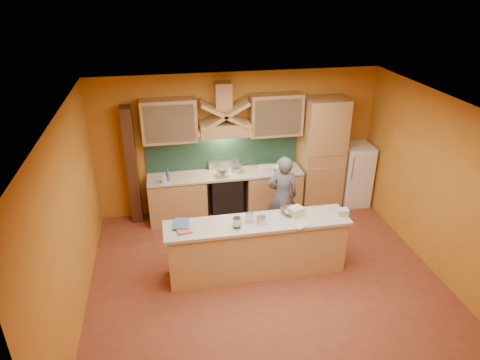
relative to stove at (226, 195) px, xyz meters
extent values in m
cube|color=brown|center=(0.30, -2.20, -0.45)|extent=(5.50, 5.00, 0.01)
cube|color=white|center=(0.30, -2.20, 2.35)|extent=(5.50, 5.00, 0.01)
cube|color=#C57C26|center=(0.30, 0.30, 0.95)|extent=(5.50, 0.02, 2.80)
cube|color=#C57C26|center=(0.30, -4.70, 0.95)|extent=(5.50, 0.02, 2.80)
cube|color=#C57C26|center=(-2.45, -2.20, 0.95)|extent=(0.02, 5.00, 2.80)
cube|color=#C57C26|center=(3.05, -2.20, 0.95)|extent=(0.02, 5.00, 2.80)
cube|color=tan|center=(-0.95, 0.00, -0.02)|extent=(1.10, 0.60, 0.86)
cube|color=tan|center=(0.95, 0.00, -0.02)|extent=(1.10, 0.60, 0.86)
cube|color=#BFB5A1|center=(0.00, 0.00, 0.45)|extent=(3.00, 0.62, 0.04)
cube|color=black|center=(0.00, 0.00, 0.00)|extent=(0.60, 0.58, 0.90)
cube|color=#183528|center=(0.00, 0.28, 0.80)|extent=(3.00, 0.03, 0.70)
cube|color=tan|center=(0.00, 0.05, 1.37)|extent=(0.92, 0.50, 0.24)
cube|color=tan|center=(0.00, 0.15, 1.95)|extent=(0.30, 0.30, 0.50)
cube|color=tan|center=(-1.00, 0.12, 1.55)|extent=(1.00, 0.35, 0.80)
cube|color=tan|center=(1.00, 0.12, 1.55)|extent=(1.00, 0.35, 0.80)
cube|color=tan|center=(1.95, 0.00, 0.70)|extent=(0.80, 0.60, 2.30)
cube|color=white|center=(2.70, 0.00, 0.20)|extent=(0.58, 0.60, 1.30)
cube|color=#472816|center=(-1.75, 0.15, 0.70)|extent=(0.20, 0.30, 2.30)
cube|color=#DBB170|center=(0.20, -1.90, -0.01)|extent=(2.80, 0.55, 0.88)
cube|color=#BFB5A1|center=(0.20, -1.90, 0.47)|extent=(2.90, 0.62, 0.05)
imported|color=slate|center=(0.91, -0.83, 0.32)|extent=(0.60, 0.43, 1.54)
cylinder|color=#B7B6BE|center=(-0.08, -0.11, 0.54)|extent=(0.26, 0.26, 0.18)
cylinder|color=#B8B8C0|center=(0.22, 0.01, 0.52)|extent=(0.21, 0.21, 0.14)
imported|color=silver|center=(-1.18, -0.20, 0.55)|extent=(0.10, 0.10, 0.17)
imported|color=#366294|center=(-1.10, -0.11, 0.58)|extent=(0.10, 0.10, 0.23)
imported|color=white|center=(1.02, -0.01, 0.50)|extent=(0.24, 0.24, 0.07)
cube|color=silver|center=(0.80, -0.03, 0.52)|extent=(0.26, 0.21, 0.09)
imported|color=#C26845|center=(-1.05, -1.92, 0.51)|extent=(0.27, 0.33, 0.03)
imported|color=#41668F|center=(-1.08, -1.78, 0.53)|extent=(0.27, 0.34, 0.02)
cylinder|color=silver|center=(-0.14, -2.00, 0.58)|extent=(0.16, 0.16, 0.17)
cylinder|color=silver|center=(0.08, -1.88, 0.57)|extent=(0.12, 0.12, 0.15)
cube|color=white|center=(0.25, -1.95, 0.54)|extent=(0.14, 0.14, 0.09)
imported|color=silver|center=(0.78, -1.75, 0.53)|extent=(0.37, 0.37, 0.08)
cube|color=#C4AEA1|center=(0.83, -2.13, 0.50)|extent=(0.28, 0.25, 0.02)
cube|color=beige|center=(0.84, -1.82, 0.56)|extent=(0.27, 0.24, 0.14)
cube|color=beige|center=(1.58, -1.95, 0.55)|extent=(0.18, 0.15, 0.10)
camera|label=1|loc=(-1.13, -7.41, 3.98)|focal=32.00mm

